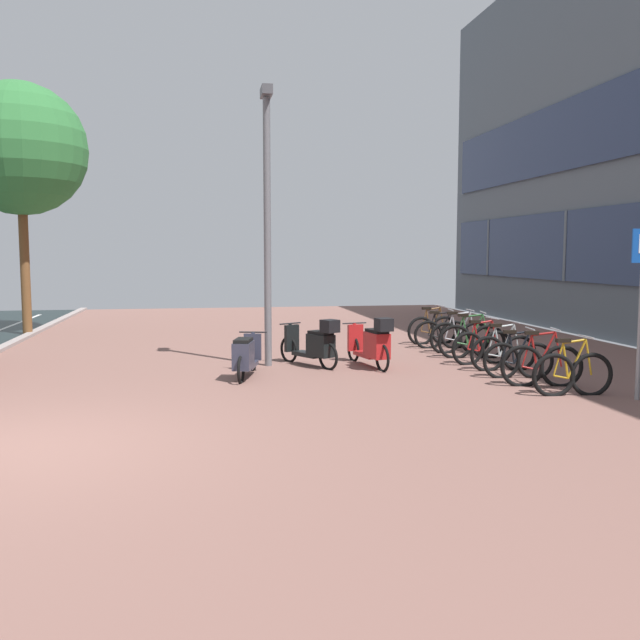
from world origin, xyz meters
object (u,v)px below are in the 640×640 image
(bicycle_rack_00, at_px, (572,374))
(bicycle_rack_03, at_px, (503,353))
(bicycle_rack_04, at_px, (482,347))
(bicycle_rack_06, at_px, (460,337))
(bicycle_rack_05, at_px, (472,341))
(bicycle_rack_07, at_px, (441,334))
(bicycle_rack_01, at_px, (542,365))
(lamp_post, at_px, (267,212))
(scooter_mid, at_px, (315,344))
(scooter_near, at_px, (373,344))
(bicycle_rack_08, at_px, (432,330))
(scooter_far, at_px, (246,356))
(street_tree, at_px, (20,150))
(bicycle_rack_02, at_px, (518,360))

(bicycle_rack_00, xyz_separation_m, bicycle_rack_03, (-0.05, 2.31, -0.00))
(bicycle_rack_04, relative_size, bicycle_rack_06, 0.96)
(bicycle_rack_05, xyz_separation_m, bicycle_rack_07, (-0.10, 1.54, -0.02))
(bicycle_rack_00, distance_m, bicycle_rack_01, 0.78)
(bicycle_rack_06, bearing_deg, bicycle_rack_07, 100.75)
(bicycle_rack_06, height_order, lamp_post, lamp_post)
(bicycle_rack_05, bearing_deg, scooter_mid, -171.66)
(bicycle_rack_07, bearing_deg, bicycle_rack_03, -88.45)
(bicycle_rack_01, distance_m, lamp_post, 5.76)
(scooter_near, distance_m, scooter_mid, 1.12)
(bicycle_rack_06, xyz_separation_m, bicycle_rack_08, (-0.09, 1.54, -0.01))
(scooter_far, bearing_deg, bicycle_rack_08, 38.37)
(bicycle_rack_05, xyz_separation_m, scooter_mid, (-3.43, -0.50, 0.09))
(bicycle_rack_04, height_order, bicycle_rack_07, bicycle_rack_04)
(street_tree, bearing_deg, bicycle_rack_02, -39.55)
(bicycle_rack_01, relative_size, scooter_far, 0.78)
(scooter_far, distance_m, street_tree, 10.32)
(bicycle_rack_08, bearing_deg, street_tree, 159.82)
(bicycle_rack_02, distance_m, bicycle_rack_08, 4.62)
(bicycle_rack_02, xyz_separation_m, scooter_near, (-2.26, 1.50, 0.13))
(bicycle_rack_03, bearing_deg, scooter_mid, 163.11)
(bicycle_rack_03, bearing_deg, lamp_post, 162.80)
(bicycle_rack_05, bearing_deg, bicycle_rack_03, -90.53)
(scooter_near, relative_size, scooter_mid, 1.19)
(bicycle_rack_00, height_order, bicycle_rack_07, bicycle_rack_00)
(bicycle_rack_02, xyz_separation_m, street_tree, (-10.13, 8.36, 4.61))
(bicycle_rack_07, bearing_deg, lamp_post, -157.38)
(bicycle_rack_02, relative_size, bicycle_rack_04, 0.94)
(bicycle_rack_08, distance_m, scooter_mid, 4.41)
(bicycle_rack_08, xyz_separation_m, scooter_mid, (-3.39, -2.81, 0.10))
(bicycle_rack_03, height_order, bicycle_rack_06, bicycle_rack_06)
(bicycle_rack_06, bearing_deg, bicycle_rack_04, -95.44)
(bicycle_rack_01, xyz_separation_m, lamp_post, (-4.24, 2.87, 2.63))
(bicycle_rack_04, relative_size, street_tree, 0.20)
(bicycle_rack_04, relative_size, scooter_far, 0.77)
(street_tree, bearing_deg, lamp_post, -46.63)
(bicycle_rack_00, relative_size, scooter_near, 0.71)
(scooter_near, bearing_deg, scooter_far, -164.80)
(bicycle_rack_02, bearing_deg, bicycle_rack_05, 87.65)
(scooter_mid, relative_size, street_tree, 0.23)
(scooter_near, distance_m, street_tree, 11.36)
(bicycle_rack_07, distance_m, scooter_far, 5.62)
(bicycle_rack_03, xyz_separation_m, bicycle_rack_08, (-0.03, 3.85, 0.01))
(street_tree, bearing_deg, bicycle_rack_08, -20.18)
(bicycle_rack_03, height_order, lamp_post, lamp_post)
(bicycle_rack_03, distance_m, scooter_near, 2.45)
(bicycle_rack_08, xyz_separation_m, street_tree, (-10.18, 3.74, 4.59))
(bicycle_rack_02, distance_m, bicycle_rack_04, 1.54)
(bicycle_rack_04, height_order, lamp_post, lamp_post)
(bicycle_rack_05, xyz_separation_m, bicycle_rack_06, (0.05, 0.77, -0.01))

